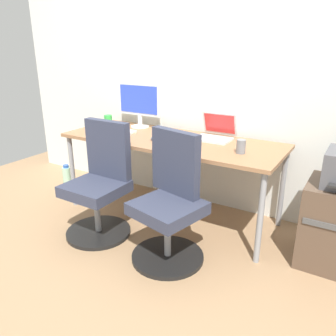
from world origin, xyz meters
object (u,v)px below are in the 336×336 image
(office_chair_right, at_px, (170,204))
(desktop_monitor, at_px, (139,102))
(office_chair_left, at_px, (100,185))
(water_bottle_on_floor, at_px, (67,179))
(coffee_mug, at_px, (108,119))
(open_laptop, at_px, (215,133))

(office_chair_right, height_order, desktop_monitor, desktop_monitor)
(office_chair_left, bearing_deg, office_chair_right, -0.14)
(water_bottle_on_floor, bearing_deg, office_chair_left, -25.87)
(coffee_mug, bearing_deg, open_laptop, 1.17)
(water_bottle_on_floor, xyz_separation_m, desktop_monitor, (0.73, 0.36, 0.84))
(office_chair_right, bearing_deg, office_chair_left, 179.86)
(desktop_monitor, bearing_deg, open_laptop, -1.69)
(desktop_monitor, height_order, open_laptop, desktop_monitor)
(water_bottle_on_floor, distance_m, open_laptop, 1.72)
(desktop_monitor, distance_m, coffee_mug, 0.43)
(desktop_monitor, relative_size, open_laptop, 1.55)
(water_bottle_on_floor, xyz_separation_m, open_laptop, (1.56, 0.33, 0.64))
(open_laptop, bearing_deg, office_chair_left, -131.50)
(open_laptop, bearing_deg, desktop_monitor, 178.31)
(office_chair_right, bearing_deg, water_bottle_on_floor, 164.54)
(office_chair_right, xyz_separation_m, open_laptop, (0.00, 0.76, 0.37))
(open_laptop, distance_m, coffee_mug, 1.20)
(water_bottle_on_floor, relative_size, coffee_mug, 3.37)
(open_laptop, bearing_deg, water_bottle_on_floor, -167.93)
(office_chair_left, xyz_separation_m, office_chair_right, (0.67, -0.00, 0.00))
(office_chair_left, relative_size, desktop_monitor, 1.96)
(coffee_mug, bearing_deg, desktop_monitor, 7.52)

